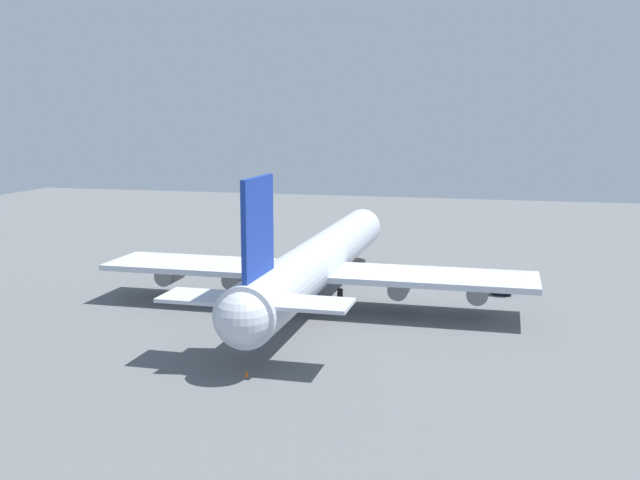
# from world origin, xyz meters

# --- Properties ---
(ground_plane) EXTENTS (247.74, 247.74, 0.00)m
(ground_plane) POSITION_xyz_m (0.00, 0.00, 0.00)
(ground_plane) COLOR slate
(cargo_airplane) EXTENTS (61.93, 53.29, 17.93)m
(cargo_airplane) POSITION_xyz_m (-0.34, 0.00, 5.45)
(cargo_airplane) COLOR silver
(cargo_airplane) RESTS_ON ground_plane
(cargo_loader) EXTENTS (5.15, 3.39, 2.44)m
(cargo_loader) POSITION_xyz_m (10.58, -22.66, 1.18)
(cargo_loader) COLOR #2D5193
(cargo_loader) RESTS_ON ground_plane
(safety_cone_nose) EXTENTS (0.59, 0.59, 0.84)m
(safety_cone_nose) POSITION_xyz_m (27.87, 1.23, 0.42)
(safety_cone_nose) COLOR orange
(safety_cone_nose) RESTS_ON ground_plane
(safety_cone_tail) EXTENTS (0.40, 0.40, 0.58)m
(safety_cone_tail) POSITION_xyz_m (-27.87, -0.14, 0.29)
(safety_cone_tail) COLOR orange
(safety_cone_tail) RESTS_ON ground_plane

